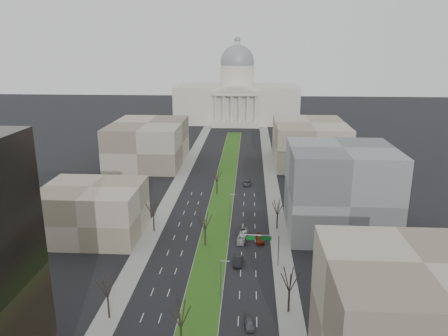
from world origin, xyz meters
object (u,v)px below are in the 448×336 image
at_px(car_grey_near, 249,324).
at_px(box_van, 243,236).
at_px(car_red, 260,239).
at_px(car_grey_far, 247,183).
at_px(car_black, 238,261).

distance_m(car_grey_near, box_van, 37.11).
distance_m(car_red, car_grey_far, 48.40).
bearing_deg(car_grey_near, car_grey_far, 84.67).
distance_m(car_grey_near, car_red, 36.43).
bearing_deg(car_black, box_van, 92.15).
bearing_deg(box_van, car_grey_far, 97.24).
xyz_separation_m(car_red, car_grey_far, (-3.85, 48.25, -0.02)).
bearing_deg(car_black, car_grey_near, -78.10).
distance_m(car_grey_near, car_grey_far, 84.60).
distance_m(car_red, box_van, 4.60).
relative_size(car_grey_near, car_black, 0.80).
height_order(car_red, box_van, box_van).
xyz_separation_m(car_black, car_red, (5.27, 12.70, -0.07)).
height_order(car_black, car_grey_far, car_black).
bearing_deg(car_grey_near, car_black, 90.38).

